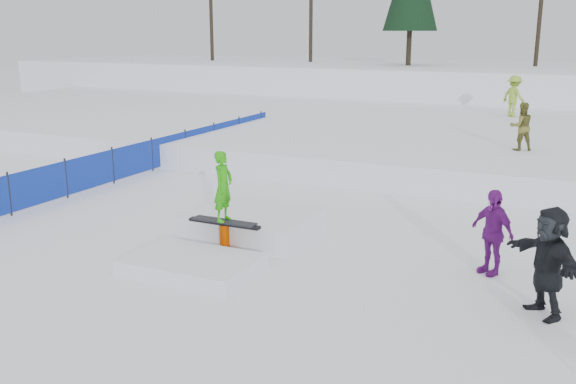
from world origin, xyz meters
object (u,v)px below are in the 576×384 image
at_px(walker_olive, 521,126).
at_px(jib_rail_feature, 239,231).
at_px(spectator_purple, 492,232).
at_px(safety_fence, 152,154).
at_px(walker_ygreen, 514,96).
at_px(spectator_dark, 548,262).

height_order(walker_olive, jib_rail_feature, walker_olive).
distance_m(walker_olive, spectator_purple, 9.11).
height_order(walker_olive, spectator_purple, walker_olive).
distance_m(safety_fence, jib_rail_feature, 8.08).
xyz_separation_m(walker_olive, walker_ygreen, (-1.14, 8.32, 0.14)).
xyz_separation_m(spectator_purple, jib_rail_feature, (-5.07, -0.55, -0.51)).
relative_size(walker_olive, walker_ygreen, 0.84).
bearing_deg(safety_fence, spectator_dark, -26.79).
distance_m(spectator_dark, jib_rail_feature, 6.22).
relative_size(spectator_purple, spectator_dark, 0.90).
height_order(spectator_purple, spectator_dark, spectator_dark).
bearing_deg(walker_ygreen, walker_olive, 133.55).
xyz_separation_m(safety_fence, spectator_purple, (11.21, -4.69, 0.26)).
height_order(walker_olive, spectator_dark, walker_olive).
relative_size(walker_olive, spectator_dark, 0.83).
distance_m(walker_olive, jib_rail_feature, 10.74).
bearing_deg(jib_rail_feature, walker_olive, 64.39).
bearing_deg(spectator_dark, spectator_purple, 176.56).
bearing_deg(walker_olive, spectator_purple, 66.21).
bearing_deg(spectator_dark, safety_fence, -155.22).
xyz_separation_m(walker_olive, spectator_dark, (1.51, -10.57, -0.65)).
bearing_deg(jib_rail_feature, safety_fence, 139.55).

